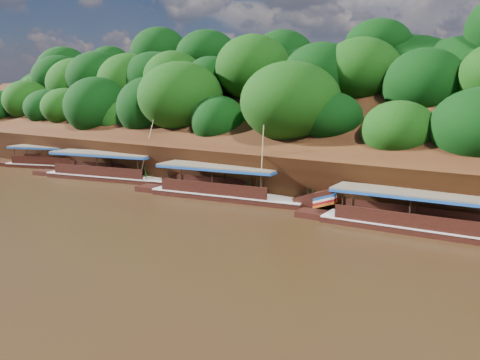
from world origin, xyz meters
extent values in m
plane|color=black|center=(0.00, 0.00, 0.00)|extent=(160.00, 160.00, 0.00)
cube|color=black|center=(0.00, 16.00, 3.50)|extent=(120.00, 16.12, 13.64)
cube|color=black|center=(0.00, 26.00, 0.00)|extent=(120.00, 24.00, 12.00)
ellipsoid|color=#093A09|center=(-36.00, 14.00, 3.20)|extent=(16.00, 8.00, 6.00)
ellipsoid|color=#093A09|center=(-30.00, 22.00, 9.00)|extent=(20.00, 10.00, 8.00)
ellipsoid|color=#093A09|center=(-6.00, 15.00, 3.50)|extent=(18.00, 8.00, 6.40)
ellipsoid|color=#093A09|center=(0.00, 23.00, 9.20)|extent=(24.00, 11.00, 8.40)
cube|color=black|center=(14.21, 7.70, 0.00)|extent=(12.75, 3.26, 0.89)
cube|color=silver|center=(14.21, 7.70, 0.42)|extent=(12.75, 3.32, 0.10)
cube|color=brown|center=(13.42, 7.63, 2.37)|extent=(10.05, 3.34, 0.12)
cube|color=#17479A|center=(13.42, 7.63, 2.26)|extent=(10.05, 3.34, 0.18)
cube|color=black|center=(-1.22, 7.96, 0.00)|extent=(13.23, 4.76, 0.98)
cube|color=silver|center=(-1.22, 7.96, 0.47)|extent=(13.24, 4.83, 0.11)
cube|color=black|center=(5.98, 9.33, 0.76)|extent=(3.37, 2.33, 1.83)
cube|color=#17479A|center=(6.77, 9.48, 1.08)|extent=(1.92, 2.13, 0.67)
cube|color=#AE1313|center=(6.77, 9.48, 0.72)|extent=(1.92, 2.13, 0.67)
cube|color=brown|center=(-2.02, 7.81, 2.61)|extent=(10.52, 4.59, 0.13)
cube|color=#17479A|center=(-2.02, 7.81, 2.48)|extent=(10.52, 4.59, 0.20)
cylinder|color=tan|center=(2.10, 7.93, 3.30)|extent=(0.80, 0.75, 5.55)
cube|color=black|center=(-15.69, 7.96, 0.00)|extent=(14.61, 5.80, 0.99)
cube|color=silver|center=(-15.69, 7.96, 0.47)|extent=(14.63, 5.87, 0.11)
cube|color=black|center=(-7.79, 9.91, 0.77)|extent=(3.73, 2.57, 1.94)
cube|color=#17479A|center=(-6.91, 10.12, 1.10)|extent=(2.17, 2.25, 0.73)
cube|color=#AE1313|center=(-6.91, 10.12, 0.72)|extent=(2.17, 2.25, 0.73)
cube|color=brown|center=(-16.56, 7.74, 2.64)|extent=(11.65, 5.40, 0.13)
cube|color=#17479A|center=(-16.56, 7.74, 2.51)|extent=(11.65, 5.40, 0.20)
cylinder|color=tan|center=(-11.38, 8.80, 3.60)|extent=(1.39, 1.08, 6.02)
cube|color=black|center=(-27.64, 9.17, 0.00)|extent=(11.66, 6.35, 0.91)
cube|color=silver|center=(-27.64, 9.17, 0.43)|extent=(11.68, 6.42, 0.10)
cube|color=black|center=(-21.54, 11.58, 0.70)|extent=(3.19, 2.57, 1.67)
cube|color=#17479A|center=(-20.86, 11.85, 1.01)|extent=(1.97, 2.13, 0.60)
cube|color=#AE1313|center=(-20.86, 11.85, 0.66)|extent=(1.97, 2.13, 0.60)
cube|color=brown|center=(-28.31, 8.90, 2.42)|extent=(9.43, 5.73, 0.12)
cube|color=#17479A|center=(-28.31, 8.90, 2.30)|extent=(9.43, 5.73, 0.18)
cone|color=#255615|center=(-28.92, 9.61, 0.85)|extent=(1.50, 1.50, 1.71)
cone|color=#255615|center=(-20.48, 9.75, 0.84)|extent=(1.50, 1.50, 1.69)
cone|color=#255615|center=(-12.33, 9.31, 0.93)|extent=(1.50, 1.50, 1.87)
cone|color=#255615|center=(-4.96, 9.74, 0.79)|extent=(1.50, 1.50, 1.57)
cone|color=#255615|center=(0.47, 9.10, 0.92)|extent=(1.50, 1.50, 1.84)
cone|color=#255615|center=(6.03, 9.37, 1.00)|extent=(1.50, 1.50, 2.00)
cone|color=#255615|center=(12.61, 9.58, 0.79)|extent=(1.50, 1.50, 1.57)
camera|label=1|loc=(21.53, -20.74, 8.10)|focal=35.00mm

